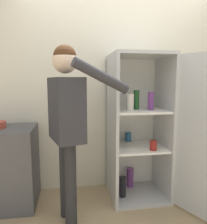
{
  "coord_description": "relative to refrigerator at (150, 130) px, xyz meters",
  "views": [
    {
      "loc": [
        -0.62,
        -1.85,
        1.41
      ],
      "look_at": [
        -0.24,
        0.62,
        1.06
      ],
      "focal_mm": 35.0,
      "sensor_mm": 36.0,
      "label": 1
    }
  ],
  "objects": [
    {
      "name": "person",
      "position": [
        -0.94,
        -0.29,
        0.26
      ],
      "size": [
        0.78,
        0.58,
        1.75
      ],
      "color": "#262628",
      "rests_on": "ground_plane"
    },
    {
      "name": "refrigerator",
      "position": [
        0.0,
        0.0,
        0.0
      ],
      "size": [
        1.0,
        1.23,
        1.72
      ],
      "color": "#B7BABC",
      "rests_on": "ground_plane"
    },
    {
      "name": "wall_back",
      "position": [
        -0.3,
        0.45,
        0.42
      ],
      "size": [
        7.0,
        0.06,
        2.55
      ],
      "color": "silver",
      "rests_on": "ground_plane"
    },
    {
      "name": "counter",
      "position": [
        -1.68,
        0.11,
        -0.4
      ],
      "size": [
        0.72,
        0.57,
        0.9
      ],
      "color": "#4C4C51",
      "rests_on": "ground_plane"
    }
  ]
}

